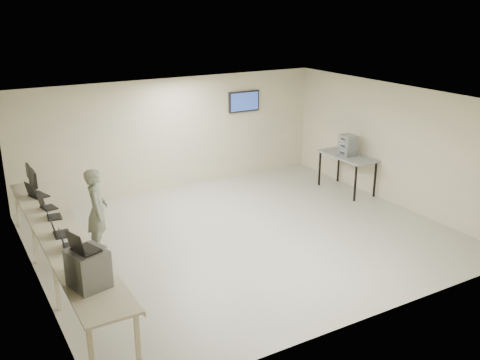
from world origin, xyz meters
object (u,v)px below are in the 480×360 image
equipment_box (88,268)px  side_table (348,158)px  soldier (97,211)px  workbench (61,236)px

equipment_box → side_table: (7.25, 3.11, -0.30)m
equipment_box → soldier: 3.01m
workbench → soldier: 1.17m
equipment_box → side_table: equipment_box is taller
workbench → equipment_box: equipment_box is taller
equipment_box → soldier: bearing=58.7°
workbench → soldier: soldier is taller
soldier → side_table: 6.35m
equipment_box → workbench: bearing=74.6°
side_table → equipment_box: bearing=-156.8°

